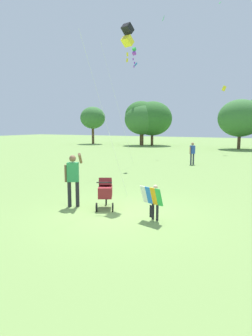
# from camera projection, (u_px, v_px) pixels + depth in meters

# --- Properties ---
(ground_plane) EXTENTS (120.00, 120.00, 0.00)m
(ground_plane) POSITION_uv_depth(u_px,v_px,m) (116.00, 212.00, 9.52)
(ground_plane) COLOR #75994C
(treeline_distant) EXTENTS (42.73, 7.34, 6.93)m
(treeline_distant) POSITION_uv_depth(u_px,v_px,m) (218.00, 116.00, 35.89)
(treeline_distant) COLOR brown
(treeline_distant) RESTS_ON ground
(child_with_butterfly_kite) EXTENTS (0.74, 0.46, 1.04)m
(child_with_butterfly_kite) POSITION_uv_depth(u_px,v_px,m) (154.00, 199.00, 8.66)
(child_with_butterfly_kite) COLOR #232328
(child_with_butterfly_kite) RESTS_ON ground
(person_adult_flyer) EXTENTS (0.55, 0.69, 1.83)m
(person_adult_flyer) POSITION_uv_depth(u_px,v_px,m) (73.00, 176.00, 10.06)
(person_adult_flyer) COLOR #232328
(person_adult_flyer) RESTS_ON ground
(stroller) EXTENTS (0.83, 1.10, 1.03)m
(stroller) POSITION_uv_depth(u_px,v_px,m) (105.00, 190.00, 9.94)
(stroller) COLOR black
(stroller) RESTS_ON ground
(kite_adult_black) EXTENTS (0.87, 2.30, 6.39)m
(kite_adult_black) POSITION_uv_depth(u_px,v_px,m) (127.00, 36.00, 10.88)
(kite_adult_black) COLOR black
(kite_adult_black) RESTS_ON ground
(kite_orange_delta) EXTENTS (0.44, 3.67, 7.68)m
(kite_orange_delta) POSITION_uv_depth(u_px,v_px,m) (134.00, 54.00, 19.22)
(kite_orange_delta) COLOR green
(kite_orange_delta) RESTS_ON ground
(distant_kites_cluster) EXTENTS (30.55, 11.73, 10.80)m
(distant_kites_cluster) POSITION_uv_depth(u_px,v_px,m) (205.00, 53.00, 31.12)
(distant_kites_cluster) COLOR red
(person_red_shirt) EXTENTS (0.34, 0.44, 1.55)m
(person_red_shirt) POSITION_uv_depth(u_px,v_px,m) (192.00, 152.00, 20.92)
(person_red_shirt) COLOR #33384C
(person_red_shirt) RESTS_ON ground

